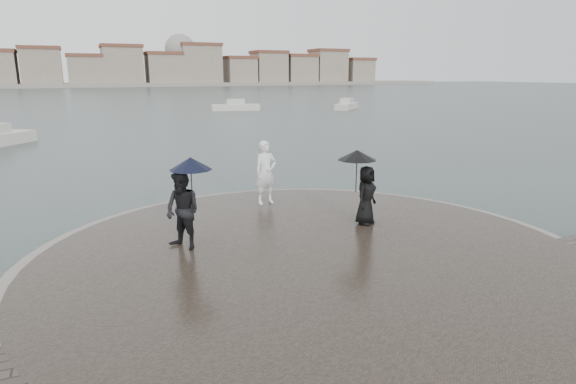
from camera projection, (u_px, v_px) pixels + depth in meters
name	position (u px, v px, depth m)	size (l,w,h in m)	color
ground	(412.00, 350.00, 7.49)	(400.00, 400.00, 0.00)	#2B3835
kerb_ring	(312.00, 262.00, 10.56)	(12.50, 12.50, 0.32)	gray
quay_tip	(312.00, 261.00, 10.55)	(11.90, 11.90, 0.36)	#2D261E
statue	(266.00, 172.00, 14.35)	(0.69, 0.45, 1.90)	white
visitor_left	(184.00, 201.00, 10.60)	(1.24, 1.12, 2.04)	black
visitor_right	(363.00, 182.00, 12.33)	(1.20, 1.01, 1.95)	black
far_skyline	(63.00, 69.00, 146.42)	(260.00, 20.00, 37.00)	gray
boats	(232.00, 113.00, 47.20)	(39.46, 25.24, 1.50)	beige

